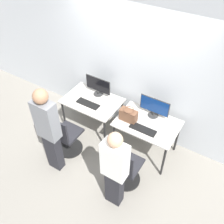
# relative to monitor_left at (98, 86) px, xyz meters

# --- Properties ---
(ground_plane) EXTENTS (20.00, 20.00, 0.00)m
(ground_plane) POSITION_rel_monitor_left_xyz_m (0.58, -0.59, -0.94)
(ground_plane) COLOR gray
(wall_back) EXTENTS (12.00, 0.05, 2.80)m
(wall_back) POSITION_rel_monitor_left_xyz_m (0.58, 0.28, 0.46)
(wall_back) COLOR #B7BCC1
(wall_back) RESTS_ON ground_plane
(desk_left) EXTENTS (1.07, 0.74, 0.74)m
(desk_left) POSITION_rel_monitor_left_xyz_m (-0.00, -0.22, -0.28)
(desk_left) COLOR #BCB7AD
(desk_left) RESTS_ON ground_plane
(monitor_left) EXTENTS (0.53, 0.19, 0.38)m
(monitor_left) POSITION_rel_monitor_left_xyz_m (0.00, 0.00, 0.00)
(monitor_left) COLOR #2D2D2D
(monitor_left) RESTS_ON desk_left
(keyboard_left) EXTENTS (0.46, 0.15, 0.02)m
(keyboard_left) POSITION_rel_monitor_left_xyz_m (0.00, -0.35, -0.19)
(keyboard_left) COLOR black
(keyboard_left) RESTS_ON desk_left
(mouse_left) EXTENTS (0.06, 0.09, 0.03)m
(mouse_left) POSITION_rel_monitor_left_xyz_m (0.31, -0.33, -0.18)
(mouse_left) COLOR silver
(mouse_left) RESTS_ON desk_left
(office_chair_left) EXTENTS (0.48, 0.48, 0.92)m
(office_chair_left) POSITION_rel_monitor_left_xyz_m (-0.07, -0.97, -0.56)
(office_chair_left) COLOR black
(office_chair_left) RESTS_ON ground_plane
(person_left) EXTENTS (0.36, 0.22, 1.71)m
(person_left) POSITION_rel_monitor_left_xyz_m (-0.03, -1.34, -0.00)
(person_left) COLOR #232328
(person_left) RESTS_ON ground_plane
(desk_right) EXTENTS (1.07, 0.74, 0.74)m
(desk_right) POSITION_rel_monitor_left_xyz_m (1.16, -0.22, -0.28)
(desk_right) COLOR #BCB7AD
(desk_right) RESTS_ON ground_plane
(monitor_right) EXTENTS (0.53, 0.19, 0.38)m
(monitor_right) POSITION_rel_monitor_left_xyz_m (1.16, 0.00, 0.00)
(monitor_right) COLOR #2D2D2D
(monitor_right) RESTS_ON desk_right
(keyboard_right) EXTENTS (0.46, 0.15, 0.02)m
(keyboard_right) POSITION_rel_monitor_left_xyz_m (1.16, -0.40, -0.19)
(keyboard_right) COLOR black
(keyboard_right) RESTS_ON desk_right
(mouse_right) EXTENTS (0.06, 0.09, 0.03)m
(mouse_right) POSITION_rel_monitor_left_xyz_m (1.45, -0.41, -0.18)
(mouse_right) COLOR silver
(mouse_right) RESTS_ON desk_right
(office_chair_right) EXTENTS (0.48, 0.48, 0.92)m
(office_chair_right) POSITION_rel_monitor_left_xyz_m (1.18, -1.00, -0.56)
(office_chair_right) COLOR black
(office_chair_right) RESTS_ON ground_plane
(person_right) EXTENTS (0.36, 0.20, 1.55)m
(person_right) POSITION_rel_monitor_left_xyz_m (1.19, -1.37, -0.10)
(person_right) COLOR #232328
(person_right) RESTS_ON ground_plane
(handbag) EXTENTS (0.30, 0.18, 0.25)m
(handbag) POSITION_rel_monitor_left_xyz_m (0.84, -0.33, -0.09)
(handbag) COLOR brown
(handbag) RESTS_ON desk_right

